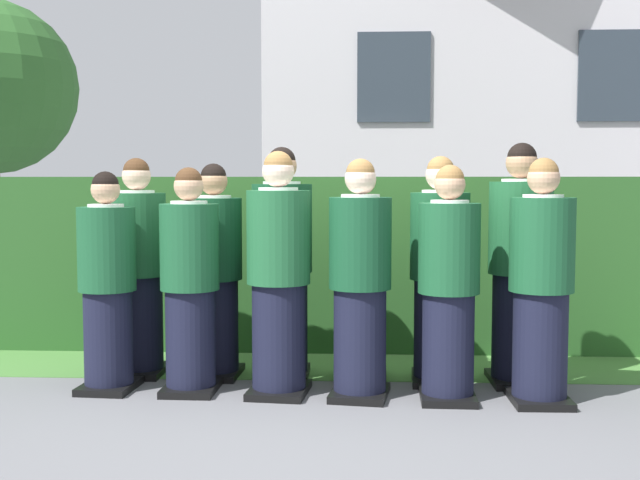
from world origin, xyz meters
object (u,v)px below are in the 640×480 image
object	(u,v)px
student_front_row_5	(541,287)
student_rear_row_3	(362,277)
student_rear_row_1	(214,276)
student_front_row_1	(190,286)
student_front_row_2	(279,279)
student_rear_row_4	(439,275)
student_rear_row_5	(520,270)
student_front_row_4	(449,289)
student_rear_row_0	(138,272)
student_front_row_0	(107,287)
student_front_row_3	(360,285)
student_rear_row_2	(282,268)

from	to	relation	value
student_front_row_5	student_rear_row_3	world-z (taller)	student_front_row_5
student_rear_row_3	student_rear_row_1	bearing A→B (deg)	178.08
student_front_row_1	student_front_row_2	size ratio (longest dim) A/B	0.93
student_front_row_1	student_rear_row_4	xyz separation A→B (m)	(1.75, 0.35, 0.04)
student_front_row_2	student_rear_row_5	distance (m)	1.75
student_front_row_4	student_rear_row_3	world-z (taller)	student_rear_row_3
student_front_row_5	student_rear_row_0	xyz separation A→B (m)	(-2.86, 0.63, 0.01)
student_rear_row_1	student_rear_row_5	xyz separation A→B (m)	(2.23, -0.10, 0.07)
student_front_row_0	student_front_row_3	world-z (taller)	student_front_row_3
student_rear_row_3	student_front_row_0	bearing A→B (deg)	-167.52
student_front_row_5	student_rear_row_4	bearing A→B (deg)	140.47
student_front_row_1	student_rear_row_4	world-z (taller)	student_rear_row_4
student_front_row_3	student_rear_row_4	world-z (taller)	student_rear_row_4
student_rear_row_1	student_rear_row_4	distance (m)	1.66
student_front_row_0	student_rear_row_3	bearing A→B (deg)	12.48
student_front_row_1	student_front_row_5	bearing A→B (deg)	-3.74
student_front_row_2	student_rear_row_1	size ratio (longest dim) A/B	1.05
student_front_row_1	student_rear_row_2	bearing A→B (deg)	37.79
student_front_row_0	student_front_row_3	size ratio (longest dim) A/B	0.95
student_front_row_4	student_rear_row_0	bearing A→B (deg)	165.17
student_rear_row_1	student_rear_row_4	world-z (taller)	student_rear_row_4
student_front_row_4	student_rear_row_5	bearing A→B (deg)	39.84
student_front_row_3	student_front_row_1	bearing A→B (deg)	176.32
student_front_row_1	student_rear_row_3	world-z (taller)	student_rear_row_3
student_rear_row_0	student_front_row_2	bearing A→B (deg)	-24.48
student_rear_row_2	student_rear_row_0	bearing A→B (deg)	179.00
student_front_row_2	student_rear_row_0	world-z (taller)	student_front_row_2
student_front_row_4	student_front_row_5	xyz separation A→B (m)	(0.60, -0.04, 0.02)
student_front_row_0	student_rear_row_2	world-z (taller)	student_rear_row_2
student_rear_row_2	student_rear_row_4	world-z (taller)	student_rear_row_2
student_front_row_0	student_front_row_1	bearing A→B (deg)	-1.70
student_front_row_0	student_rear_row_5	size ratio (longest dim) A/B	0.88
student_front_row_4	student_rear_row_0	world-z (taller)	student_rear_row_0
student_front_row_3	student_rear_row_1	xyz separation A→B (m)	(-1.09, 0.52, -0.01)
student_front_row_4	student_rear_row_2	size ratio (longest dim) A/B	0.92
student_rear_row_3	student_rear_row_4	distance (m)	0.57
student_front_row_1	student_front_row_3	world-z (taller)	student_front_row_3
student_front_row_1	student_rear_row_4	distance (m)	1.78
student_rear_row_2	student_rear_row_5	xyz separation A→B (m)	(1.73, -0.11, 0.01)
student_front_row_5	student_rear_row_0	distance (m)	2.93
student_front_row_2	student_front_row_4	world-z (taller)	student_front_row_2
student_front_row_0	student_rear_row_4	distance (m)	2.36
student_front_row_4	student_rear_row_3	xyz separation A→B (m)	(-0.58, 0.53, 0.02)
student_rear_row_0	student_rear_row_4	world-z (taller)	student_rear_row_4
student_rear_row_2	student_rear_row_3	bearing A→B (deg)	-5.03
student_rear_row_1	student_rear_row_5	bearing A→B (deg)	-2.48
student_front_row_5	student_rear_row_4	size ratio (longest dim) A/B	0.98
student_rear_row_0	student_rear_row_2	distance (m)	1.09
student_front_row_3	student_rear_row_1	world-z (taller)	student_front_row_3
student_front_row_0	student_rear_row_5	bearing A→B (deg)	6.51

